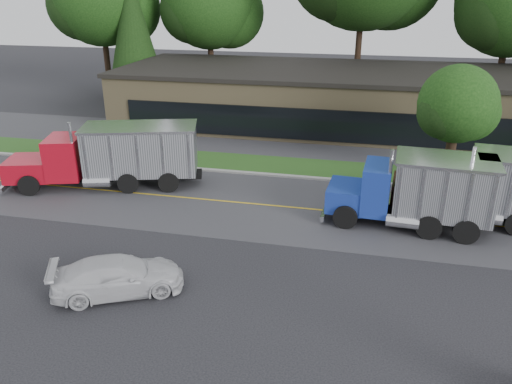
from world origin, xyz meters
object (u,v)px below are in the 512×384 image
dump_truck_red (115,154)px  dump_truck_blue (419,190)px  dump_truck_maroon (503,187)px  rally_car (118,276)px

dump_truck_red → dump_truck_blue: same height
dump_truck_blue → dump_truck_maroon: size_ratio=0.83×
dump_truck_blue → dump_truck_red: bearing=-2.1°
dump_truck_red → dump_truck_blue: 15.79m
dump_truck_red → rally_car: dump_truck_red is taller
dump_truck_blue → dump_truck_maroon: same height
dump_truck_blue → dump_truck_maroon: bearing=-158.5°
dump_truck_maroon → dump_truck_red: bearing=3.5°
dump_truck_maroon → dump_truck_blue: bearing=22.5°
rally_car → dump_truck_maroon: bearing=-84.4°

